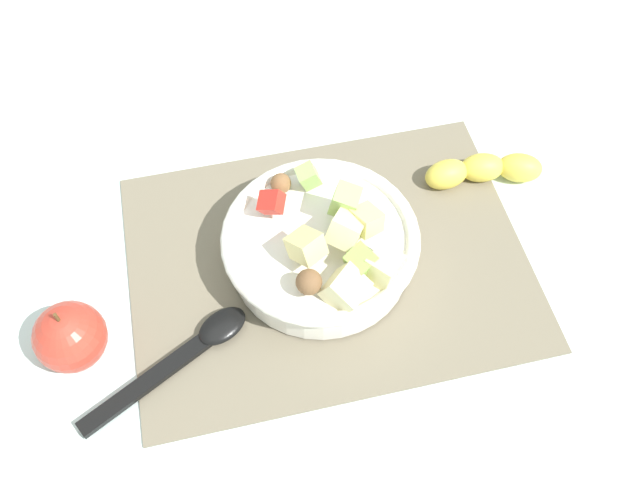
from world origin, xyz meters
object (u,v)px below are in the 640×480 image
(salad_bowl, at_px, (321,243))
(serving_spoon, at_px, (192,348))
(whole_apple, at_px, (70,337))
(banana_whole, at_px, (483,170))

(salad_bowl, relative_size, serving_spoon, 1.15)
(whole_apple, relative_size, banana_whole, 0.56)
(salad_bowl, xyz_separation_m, serving_spoon, (0.16, 0.08, -0.03))
(serving_spoon, relative_size, banana_whole, 1.24)
(serving_spoon, relative_size, whole_apple, 2.21)
(salad_bowl, relative_size, whole_apple, 2.54)
(serving_spoon, distance_m, whole_apple, 0.12)
(serving_spoon, bearing_deg, salad_bowl, -152.81)
(banana_whole, bearing_deg, salad_bowl, 18.63)
(serving_spoon, bearing_deg, whole_apple, -13.51)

